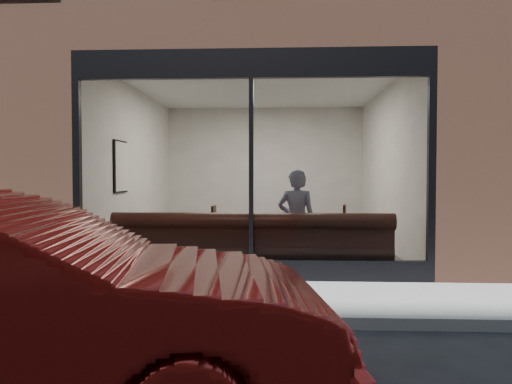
{
  "coord_description": "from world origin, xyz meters",
  "views": [
    {
      "loc": [
        0.41,
        -4.82,
        1.48
      ],
      "look_at": [
        0.05,
        2.4,
        1.23
      ],
      "focal_mm": 35.0,
      "sensor_mm": 36.0,
      "label": 1
    }
  ],
  "objects_px": {
    "person": "(297,221)",
    "cafe_chair_left": "(203,247)",
    "banquette": "(253,260)",
    "cafe_table_left": "(200,218)",
    "cafe_table_right": "(291,222)",
    "cafe_chair_right": "(333,244)"
  },
  "relations": [
    {
      "from": "person",
      "to": "cafe_chair_left",
      "type": "xyz_separation_m",
      "value": [
        -1.57,
        1.01,
        -0.54
      ]
    },
    {
      "from": "banquette",
      "to": "person",
      "type": "distance_m",
      "value": 0.87
    },
    {
      "from": "person",
      "to": "cafe_chair_left",
      "type": "distance_m",
      "value": 1.94
    },
    {
      "from": "person",
      "to": "cafe_table_left",
      "type": "relative_size",
      "value": 2.48
    },
    {
      "from": "person",
      "to": "cafe_table_right",
      "type": "distance_m",
      "value": 0.38
    },
    {
      "from": "person",
      "to": "banquette",
      "type": "bearing_deg",
      "value": 21.45
    },
    {
      "from": "cafe_table_right",
      "to": "cafe_chair_right",
      "type": "relative_size",
      "value": 1.36
    },
    {
      "from": "cafe_table_right",
      "to": "cafe_chair_left",
      "type": "bearing_deg",
      "value": 157.05
    },
    {
      "from": "person",
      "to": "cafe_table_left",
      "type": "height_order",
      "value": "person"
    },
    {
      "from": "person",
      "to": "cafe_table_left",
      "type": "bearing_deg",
      "value": -25.14
    },
    {
      "from": "person",
      "to": "cafe_chair_left",
      "type": "bearing_deg",
      "value": -26.68
    },
    {
      "from": "cafe_table_left",
      "to": "cafe_table_right",
      "type": "bearing_deg",
      "value": -21.27
    },
    {
      "from": "banquette",
      "to": "cafe_table_left",
      "type": "distance_m",
      "value": 1.58
    },
    {
      "from": "cafe_table_left",
      "to": "cafe_chair_right",
      "type": "bearing_deg",
      "value": 10.64
    },
    {
      "from": "banquette",
      "to": "cafe_table_left",
      "type": "height_order",
      "value": "cafe_table_left"
    },
    {
      "from": "cafe_chair_left",
      "to": "person",
      "type": "bearing_deg",
      "value": 146.9
    },
    {
      "from": "banquette",
      "to": "person",
      "type": "relative_size",
      "value": 2.57
    },
    {
      "from": "cafe_table_right",
      "to": "cafe_chair_right",
      "type": "bearing_deg",
      "value": 53.38
    },
    {
      "from": "person",
      "to": "cafe_chair_left",
      "type": "relative_size",
      "value": 3.74
    },
    {
      "from": "cafe_table_left",
      "to": "cafe_chair_right",
      "type": "relative_size",
      "value": 1.41
    },
    {
      "from": "cafe_table_left",
      "to": "cafe_chair_left",
      "type": "bearing_deg",
      "value": 48.92
    },
    {
      "from": "banquette",
      "to": "cafe_table_right",
      "type": "xyz_separation_m",
      "value": [
        0.58,
        0.55,
        0.52
      ]
    }
  ]
}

